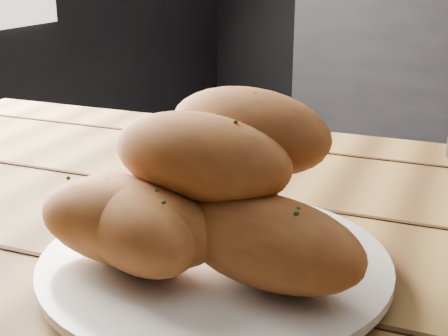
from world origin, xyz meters
TOP-DOWN VIEW (x-y plane):
  - plate at (-0.87, -0.70)m, footprint 0.29×0.29m
  - bread_rolls at (-0.88, -0.70)m, footprint 0.29×0.25m

SIDE VIEW (x-z plane):
  - plate at x=-0.87m, z-range 0.75..0.77m
  - bread_rolls at x=-0.88m, z-range 0.75..0.89m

